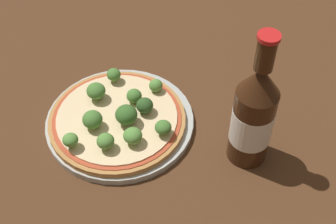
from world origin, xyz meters
The scene contains 15 objects.
ground_plane centered at (0.00, 0.00, 0.00)m, with size 3.00×3.00×0.00m, color #4C2D19.
plate centered at (0.00, 0.00, 0.01)m, with size 0.25×0.25×0.01m.
pizza centered at (0.00, -0.01, 0.02)m, with size 0.22×0.22×0.01m.
broccoli_floret_0 centered at (-0.05, 0.01, 0.04)m, with size 0.03×0.03×0.03m.
broccoli_floret_1 centered at (0.03, 0.03, 0.04)m, with size 0.03×0.03×0.03m.
broccoli_floret_2 centered at (-0.02, -0.04, 0.04)m, with size 0.03×0.03×0.03m.
broccoli_floret_3 centered at (0.02, -0.01, 0.05)m, with size 0.04×0.04×0.03m.
broccoli_floret_4 centered at (-0.05, 0.06, 0.04)m, with size 0.02×0.02×0.03m.
broccoli_floret_5 centered at (0.01, 0.04, 0.04)m, with size 0.03×0.03×0.02m.
broccoli_floret_6 centered at (0.08, 0.00, 0.04)m, with size 0.03×0.03×0.03m.
broccoli_floret_7 centered at (0.05, -0.04, 0.04)m, with size 0.03×0.03×0.03m.
broccoli_floret_8 centered at (0.02, -0.07, 0.04)m, with size 0.03×0.03×0.03m.
broccoli_floret_9 centered at (-0.02, -0.09, 0.04)m, with size 0.02×0.02×0.03m.
broccoli_floret_10 centered at (0.02, 0.08, 0.04)m, with size 0.02×0.02×0.02m.
beer_bottle centered at (0.21, 0.05, 0.09)m, with size 0.06×0.06×0.24m.
Camera 1 is at (0.33, -0.40, 0.59)m, focal length 50.00 mm.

